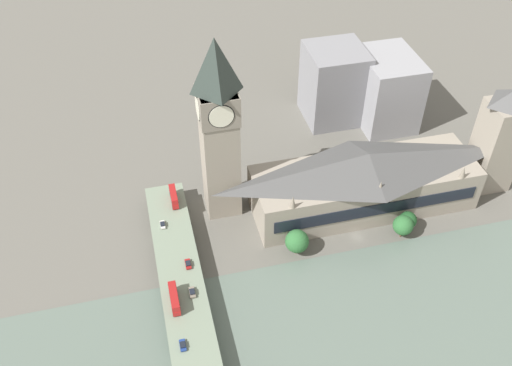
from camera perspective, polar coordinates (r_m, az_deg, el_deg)
The scene contains 17 objects.
ground_plane at distance 220.05m, azimuth 10.08°, elevation -5.34°, with size 600.00×600.00×0.00m, color #605E56.
river_water at distance 200.56m, azimuth 13.84°, elevation -12.50°, with size 58.79×360.00×0.30m, color slate.
parliament_hall at distance 224.34m, azimuth 10.83°, elevation 0.27°, with size 27.32×87.15×25.99m.
clock_tower at distance 203.28m, azimuth -3.76°, elevation 5.60°, with size 14.16×14.16×74.10m.
victoria_tower at distance 243.62m, azimuth 23.10°, elevation 4.08°, with size 14.52×14.52×49.69m.
road_bridge at distance 182.74m, azimuth -6.23°, elevation -16.06°, with size 149.58×14.81×6.45m.
double_decker_bus_lead at distance 189.24m, azimuth -8.18°, elevation -11.33°, with size 11.17×2.63×4.80m.
double_decker_bus_rear at distance 221.40m, azimuth -8.24°, elevation -1.33°, with size 10.14×2.48×4.92m.
car_northbound_lead at distance 200.11m, azimuth -6.81°, elevation -8.04°, with size 4.39×1.88×1.41m.
car_northbound_mid at distance 214.08m, azimuth -9.33°, elevation -4.12°, with size 4.08×1.77×1.39m.
car_northbound_tail at distance 181.44m, azimuth -7.34°, elevation -15.79°, with size 4.11×1.86×1.27m.
car_southbound_lead at distance 192.34m, azimuth -6.40°, elevation -10.81°, with size 4.37×1.89×1.45m.
city_block_west at distance 268.93m, azimuth 7.77°, elevation 9.78°, with size 25.91×25.72×35.37m.
city_block_center at distance 271.41m, azimuth 12.86°, elevation 9.10°, with size 31.85×24.10×33.11m.
tree_embankment_near at distance 207.17m, azimuth 4.12°, elevation -5.83°, with size 8.70×8.70×10.76m.
tree_embankment_mid at distance 222.23m, azimuth 14.94°, elevation -3.61°, with size 6.73×6.73×9.17m.
tree_embankment_far at distance 219.45m, azimuth 14.49°, elevation -4.11°, with size 7.72×7.72×9.96m.
Camera 1 is at (-132.84, 72.44, 159.78)m, focal length 40.00 mm.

